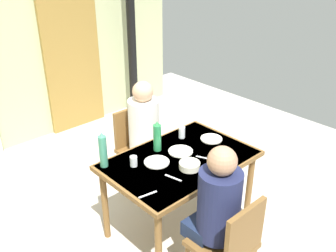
{
  "coord_description": "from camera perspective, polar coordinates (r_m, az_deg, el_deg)",
  "views": [
    {
      "loc": [
        -1.73,
        -2.05,
        2.41
      ],
      "look_at": [
        0.19,
        0.03,
        0.99
      ],
      "focal_mm": 40.33,
      "sensor_mm": 36.0,
      "label": 1
    }
  ],
  "objects": [
    {
      "name": "wall_back",
      "position": [
        4.93,
        -21.81,
        12.83
      ],
      "size": [
        4.54,
        0.1,
        2.78
      ],
      "primitive_type": "cube",
      "color": "#B0B786",
      "rests_on": "ground_plane"
    },
    {
      "name": "person_near_diner",
      "position": [
        2.66,
        7.48,
        -11.36
      ],
      "size": [
        0.3,
        0.37,
        0.77
      ],
      "color": "#1A2644",
      "rests_on": "ground_plane"
    },
    {
      "name": "drinking_glass_by_far_diner",
      "position": [
        3.49,
        2.11,
        -0.96
      ],
      "size": [
        0.06,
        0.06,
        0.11
      ],
      "primitive_type": "cylinder",
      "color": "silver",
      "rests_on": "dining_table"
    },
    {
      "name": "drinking_glass_by_near_diner",
      "position": [
        3.08,
        -5.22,
        -5.32
      ],
      "size": [
        0.06,
        0.06,
        0.09
      ],
      "primitive_type": "cylinder",
      "color": "silver",
      "rests_on": "dining_table"
    },
    {
      "name": "dining_table",
      "position": [
        3.23,
        1.82,
        -6.13
      ],
      "size": [
        1.25,
        0.84,
        0.74
      ],
      "color": "brown",
      "rests_on": "ground_plane"
    },
    {
      "name": "chair_far_diner",
      "position": [
        3.89,
        -4.7,
        -2.85
      ],
      "size": [
        0.4,
        0.4,
        0.87
      ],
      "rotation": [
        0.0,
        0.0,
        3.14
      ],
      "color": "brown",
      "rests_on": "ground_plane"
    },
    {
      "name": "dinner_plate_near_left",
      "position": [
        3.13,
        -1.72,
        -5.47
      ],
      "size": [
        0.21,
        0.21,
        0.01
      ],
      "primitive_type": "cylinder",
      "color": "white",
      "rests_on": "dining_table"
    },
    {
      "name": "chair_near_diner",
      "position": [
        2.78,
        9.36,
        -17.2
      ],
      "size": [
        0.4,
        0.4,
        0.87
      ],
      "color": "brown",
      "rests_on": "ground_plane"
    },
    {
      "name": "door_wooden",
      "position": [
        5.21,
        -14.28,
        10.12
      ],
      "size": [
        0.8,
        0.05,
        2.0
      ],
      "primitive_type": "cube",
      "color": "olive",
      "rests_on": "ground_plane"
    },
    {
      "name": "serving_bowl_center",
      "position": [
        3.05,
        3.28,
        -5.96
      ],
      "size": [
        0.17,
        0.17,
        0.05
      ],
      "primitive_type": "cylinder",
      "color": "white",
      "rests_on": "dining_table"
    },
    {
      "name": "ground_plane",
      "position": [
        3.6,
        -1.98,
        -15.32
      ],
      "size": [
        6.38,
        6.38,
        0.0
      ],
      "primitive_type": "plane",
      "color": "#BCB5AB"
    },
    {
      "name": "dinner_plate_near_right",
      "position": [
        3.5,
        6.57,
        -1.94
      ],
      "size": [
        0.2,
        0.2,
        0.01
      ],
      "primitive_type": "cylinder",
      "color": "white",
      "rests_on": "dining_table"
    },
    {
      "name": "dinner_plate_far_center",
      "position": [
        3.28,
        1.91,
        -3.84
      ],
      "size": [
        0.21,
        0.21,
        0.01
      ],
      "primitive_type": "cylinder",
      "color": "white",
      "rests_on": "dining_table"
    },
    {
      "name": "stove_pipe_column",
      "position": [
        5.32,
        -5.63,
        15.42
      ],
      "size": [
        0.12,
        0.12,
        2.78
      ],
      "primitive_type": "cylinder",
      "color": "black",
      "rests_on": "ground_plane"
    },
    {
      "name": "water_bottle_green_near",
      "position": [
        3.25,
        -1.64,
        -1.64
      ],
      "size": [
        0.07,
        0.07,
        0.28
      ],
      "color": "#278249",
      "rests_on": "dining_table"
    },
    {
      "name": "cutlery_fork_near",
      "position": [
        3.21,
        5.54,
        -4.83
      ],
      "size": [
        0.08,
        0.14,
        0.0
      ],
      "primitive_type": "cube",
      "rotation": [
        0.0,
        0.0,
        5.14
      ],
      "color": "silver",
      "rests_on": "dining_table"
    },
    {
      "name": "person_far_diner",
      "position": [
        3.67,
        -3.54,
        0.24
      ],
      "size": [
        0.3,
        0.37,
        0.77
      ],
      "rotation": [
        0.0,
        0.0,
        3.14
      ],
      "color": "silver",
      "rests_on": "ground_plane"
    },
    {
      "name": "cutlery_knife_near",
      "position": [
        2.94,
        0.8,
        -7.84
      ],
      "size": [
        0.05,
        0.15,
        0.0
      ],
      "primitive_type": "cube",
      "rotation": [
        0.0,
        0.0,
        1.8
      ],
      "color": "silver",
      "rests_on": "dining_table"
    },
    {
      "name": "cutlery_knife_far",
      "position": [
        2.78,
        -3.08,
        -10.3
      ],
      "size": [
        0.15,
        0.04,
        0.0
      ],
      "primitive_type": "cube",
      "rotation": [
        0.0,
        0.0,
        2.95
      ],
      "color": "silver",
      "rests_on": "dining_table"
    },
    {
      "name": "water_bottle_green_far",
      "position": [
        3.06,
        -9.8,
        -3.66
      ],
      "size": [
        0.07,
        0.07,
        0.31
      ],
      "color": "#3E8D71",
      "rests_on": "dining_table"
    }
  ]
}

